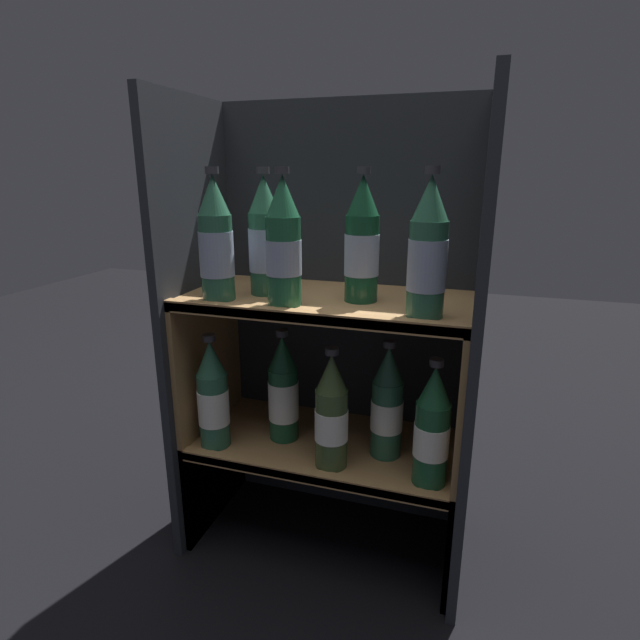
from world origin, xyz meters
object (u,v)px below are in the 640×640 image
object	(u,v)px
bottle_lower_front_2	(432,429)
bottle_lower_back_1	(387,405)
bottle_lower_front_1	(331,415)
bottle_upper_front_1	(284,246)
bottle_upper_back_0	(265,240)
bottle_upper_front_2	(428,254)
bottle_upper_front_0	(216,244)
bottle_lower_back_0	(283,392)
bottle_lower_front_0	(213,398)
bottle_upper_back_1	(362,244)

from	to	relation	value
bottle_lower_front_2	bottle_lower_back_1	bearing A→B (deg)	142.78
bottle_lower_front_1	bottle_upper_front_1	bearing A→B (deg)	180.00
bottle_upper_front_1	bottle_lower_front_2	size ratio (longest dim) A/B	1.00
bottle_upper_back_0	bottle_upper_front_2	bearing A→B (deg)	-12.61
bottle_upper_front_0	bottle_lower_back_0	xyz separation A→B (m)	(0.11, 0.08, -0.35)
bottle_upper_front_1	bottle_upper_front_2	xyz separation A→B (m)	(0.28, 0.00, -0.00)
bottle_upper_front_2	bottle_lower_front_1	size ratio (longest dim) A/B	1.00
bottle_upper_front_0	bottle_lower_front_0	size ratio (longest dim) A/B	1.00
bottle_upper_front_0	bottle_upper_front_1	world-z (taller)	same
bottle_lower_front_1	bottle_lower_front_2	bearing A→B (deg)	0.00
bottle_lower_back_0	bottle_upper_front_2	bearing A→B (deg)	-13.93
bottle_upper_front_0	bottle_upper_front_1	size ratio (longest dim) A/B	1.00
bottle_lower_front_2	bottle_upper_front_1	bearing A→B (deg)	-180.00
bottle_upper_front_1	bottle_upper_back_1	distance (m)	0.16
bottle_lower_front_0	bottle_lower_back_1	bearing A→B (deg)	11.61
bottle_upper_front_2	bottle_upper_back_0	distance (m)	0.36
bottle_upper_front_2	bottle_upper_back_0	world-z (taller)	same
bottle_lower_back_0	bottle_lower_back_1	world-z (taller)	same
bottle_upper_back_0	bottle_upper_back_1	distance (m)	0.21
bottle_upper_front_2	bottle_lower_back_0	world-z (taller)	bottle_upper_front_2
bottle_lower_front_2	bottle_lower_back_0	xyz separation A→B (m)	(-0.35, 0.08, -0.00)
bottle_lower_front_1	bottle_lower_front_2	distance (m)	0.21
bottle_lower_front_0	bottle_upper_back_1	bearing A→B (deg)	13.90
bottle_upper_back_0	bottle_lower_front_0	size ratio (longest dim) A/B	1.00
bottle_upper_back_1	bottle_lower_front_2	xyz separation A→B (m)	(0.17, -0.08, -0.35)
bottle_lower_front_2	bottle_upper_front_0	bearing A→B (deg)	-180.00
bottle_upper_back_0	bottle_lower_back_1	size ratio (longest dim) A/B	1.00
bottle_lower_front_0	bottle_upper_back_0	bearing A→B (deg)	36.82
bottle_lower_back_0	bottle_lower_front_0	bearing A→B (deg)	-150.59
bottle_lower_front_0	bottle_upper_front_2	bearing A→B (deg)	-0.00
bottle_lower_front_0	bottle_lower_front_1	xyz separation A→B (m)	(0.28, -0.00, 0.00)
bottle_upper_back_0	bottle_lower_front_0	world-z (taller)	bottle_upper_back_0
bottle_upper_front_2	bottle_lower_back_0	bearing A→B (deg)	166.07
bottle_upper_front_2	bottle_lower_front_0	bearing A→B (deg)	180.00
bottle_upper_back_1	bottle_lower_front_0	bearing A→B (deg)	-166.10
bottle_upper_front_0	bottle_upper_front_1	bearing A→B (deg)	0.00
bottle_lower_back_1	bottle_lower_front_2	bearing A→B (deg)	-37.22
bottle_upper_back_1	bottle_lower_back_0	xyz separation A→B (m)	(-0.18, -0.00, -0.35)
bottle_upper_front_2	bottle_upper_front_0	bearing A→B (deg)	-180.00
bottle_upper_front_1	bottle_upper_front_2	world-z (taller)	same
bottle_upper_front_0	bottle_lower_front_0	xyz separation A→B (m)	(-0.03, 0.00, -0.35)
bottle_lower_front_2	bottle_lower_back_1	xyz separation A→B (m)	(-0.10, 0.08, -0.00)
bottle_upper_front_1	bottle_lower_back_1	size ratio (longest dim) A/B	1.00
bottle_lower_front_0	bottle_lower_front_1	size ratio (longest dim) A/B	1.00
bottle_upper_back_0	bottle_lower_front_2	world-z (taller)	bottle_upper_back_0
bottle_upper_back_1	bottle_lower_front_0	world-z (taller)	bottle_upper_back_1
bottle_lower_front_1	bottle_lower_back_0	distance (m)	0.16
bottle_upper_front_0	bottle_lower_back_1	size ratio (longest dim) A/B	1.00
bottle_upper_back_1	bottle_lower_back_0	world-z (taller)	bottle_upper_back_1
bottle_upper_back_1	bottle_lower_back_1	distance (m)	0.35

